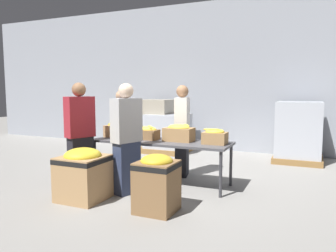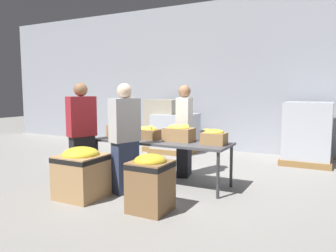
% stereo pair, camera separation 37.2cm
% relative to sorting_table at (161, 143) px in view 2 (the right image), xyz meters
% --- Properties ---
extents(ground_plane, '(30.00, 30.00, 0.00)m').
position_rel_sorting_table_xyz_m(ground_plane, '(0.00, 0.00, -0.71)').
color(ground_plane, gray).
extents(wall_back, '(16.00, 0.08, 4.00)m').
position_rel_sorting_table_xyz_m(wall_back, '(0.00, 3.62, 1.29)').
color(wall_back, '#9399A3').
rests_on(wall_back, ground_plane).
extents(sorting_table, '(2.43, 0.80, 0.76)m').
position_rel_sorting_table_xyz_m(sorting_table, '(0.00, 0.00, 0.00)').
color(sorting_table, '#4C4C51').
rests_on(sorting_table, ground_plane).
extents(banana_box_0, '(0.49, 0.28, 0.31)m').
position_rel_sorting_table_xyz_m(banana_box_0, '(-0.91, 0.08, 0.20)').
color(banana_box_0, tan).
rests_on(banana_box_0, sorting_table).
extents(banana_box_1, '(0.40, 0.29, 0.25)m').
position_rel_sorting_table_xyz_m(banana_box_1, '(-0.29, 0.04, 0.17)').
color(banana_box_1, olive).
rests_on(banana_box_1, sorting_table).
extents(banana_box_2, '(0.50, 0.33, 0.30)m').
position_rel_sorting_table_xyz_m(banana_box_2, '(0.30, 0.08, 0.20)').
color(banana_box_2, '#A37A4C').
rests_on(banana_box_2, sorting_table).
extents(banana_box_3, '(0.40, 0.29, 0.26)m').
position_rel_sorting_table_xyz_m(banana_box_3, '(0.95, 0.04, 0.18)').
color(banana_box_3, '#A37A4C').
rests_on(banana_box_3, sorting_table).
extents(volunteer_0, '(0.38, 0.52, 1.74)m').
position_rel_sorting_table_xyz_m(volunteer_0, '(-0.25, -0.73, 0.16)').
color(volunteer_0, '#2D3856').
rests_on(volunteer_0, ground_plane).
extents(volunteer_1, '(0.23, 0.44, 1.63)m').
position_rel_sorting_table_xyz_m(volunteer_1, '(-1.25, 0.72, 0.10)').
color(volunteer_1, black).
rests_on(volunteer_1, ground_plane).
extents(volunteer_2, '(0.33, 0.50, 1.73)m').
position_rel_sorting_table_xyz_m(volunteer_2, '(0.15, 0.64, 0.15)').
color(volunteer_2, black).
rests_on(volunteer_2, ground_plane).
extents(volunteer_3, '(0.40, 0.53, 1.76)m').
position_rel_sorting_table_xyz_m(volunteer_3, '(-1.23, -0.63, 0.17)').
color(volunteer_3, black).
rests_on(volunteer_3, ground_plane).
extents(donation_bin_0, '(0.65, 0.65, 0.78)m').
position_rel_sorting_table_xyz_m(donation_bin_0, '(-0.70, -1.25, -0.29)').
color(donation_bin_0, tan).
rests_on(donation_bin_0, ground_plane).
extents(donation_bin_1, '(0.52, 0.52, 0.78)m').
position_rel_sorting_table_xyz_m(donation_bin_1, '(0.52, -1.25, -0.29)').
color(donation_bin_1, olive).
rests_on(donation_bin_1, ground_plane).
extents(pallet_stack_0, '(0.91, 0.91, 1.38)m').
position_rel_sorting_table_xyz_m(pallet_stack_0, '(-1.46, 2.85, -0.03)').
color(pallet_stack_0, olive).
rests_on(pallet_stack_0, ground_plane).
extents(pallet_stack_1, '(1.10, 1.10, 1.01)m').
position_rel_sorting_table_xyz_m(pallet_stack_1, '(-1.09, 2.77, -0.21)').
color(pallet_stack_1, olive).
rests_on(pallet_stack_1, ground_plane).
extents(pallet_stack_2, '(1.05, 1.05, 1.37)m').
position_rel_sorting_table_xyz_m(pallet_stack_2, '(2.13, 2.85, -0.03)').
color(pallet_stack_2, olive).
rests_on(pallet_stack_2, ground_plane).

